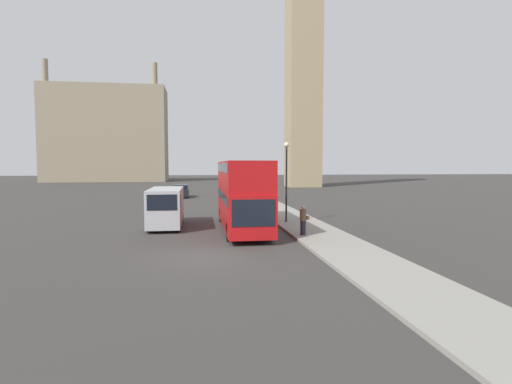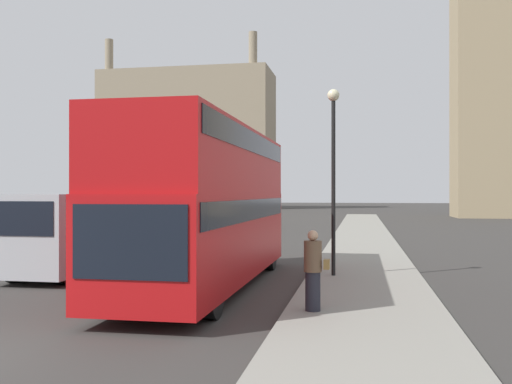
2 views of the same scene
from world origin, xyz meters
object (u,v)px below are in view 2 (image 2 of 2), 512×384
Objects in this scene: red_double_decker_bus at (209,200)px; pedestrian at (313,271)px; white_van at (74,231)px; parked_sedan at (238,218)px; street_lamp at (333,152)px.

pedestrian is at bearing -46.70° from red_double_decker_bus.
red_double_decker_bus is at bearing -18.64° from white_van.
parked_sedan is (-4.97, 26.83, -1.70)m from red_double_decker_bus.
parked_sedan is (-8.29, 24.92, -3.09)m from street_lamp.
street_lamp is 1.16× the size of parked_sedan.
parked_sedan is (-8.12, 30.17, -0.27)m from pedestrian.
street_lamp is at bearing -71.60° from parked_sedan.
red_double_decker_bus is 4.81m from pedestrian.
white_van is 1.05× the size of street_lamp.
white_van is 1.22× the size of parked_sedan.
red_double_decker_bus is 4.07m from street_lamp.
red_double_decker_bus is at bearing 133.30° from pedestrian.
white_van is 8.57m from street_lamp.
pedestrian is 0.30× the size of street_lamp.
red_double_decker_bus reaches higher than parked_sedan.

